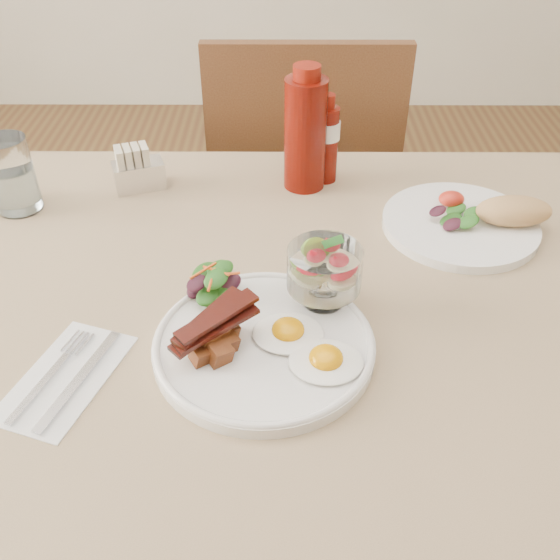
{
  "coord_description": "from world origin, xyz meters",
  "views": [
    {
      "loc": [
        -0.05,
        -0.68,
        1.31
      ],
      "look_at": [
        -0.05,
        -0.05,
        0.82
      ],
      "focal_mm": 40.0,
      "sensor_mm": 36.0,
      "label": 1
    }
  ],
  "objects_px": {
    "hot_sauce_bottle": "(327,140)",
    "chair_far": "(302,195)",
    "fruit_cup": "(324,269)",
    "ketchup_bottle": "(305,132)",
    "sugar_caddy": "(137,171)",
    "water_glass": "(13,179)",
    "main_plate": "(264,345)",
    "table": "(313,339)",
    "second_plate": "(473,220)"
  },
  "relations": [
    {
      "from": "main_plate",
      "to": "ketchup_bottle",
      "type": "height_order",
      "value": "ketchup_bottle"
    },
    {
      "from": "fruit_cup",
      "to": "ketchup_bottle",
      "type": "distance_m",
      "value": 0.35
    },
    {
      "from": "chair_far",
      "to": "table",
      "type": "bearing_deg",
      "value": -90.0
    },
    {
      "from": "ketchup_bottle",
      "to": "table",
      "type": "bearing_deg",
      "value": -88.46
    },
    {
      "from": "table",
      "to": "chair_far",
      "type": "distance_m",
      "value": 0.68
    },
    {
      "from": "chair_far",
      "to": "sugar_caddy",
      "type": "height_order",
      "value": "chair_far"
    },
    {
      "from": "fruit_cup",
      "to": "ketchup_bottle",
      "type": "relative_size",
      "value": 0.46
    },
    {
      "from": "hot_sauce_bottle",
      "to": "chair_far",
      "type": "bearing_deg",
      "value": 95.17
    },
    {
      "from": "main_plate",
      "to": "hot_sauce_bottle",
      "type": "distance_m",
      "value": 0.46
    },
    {
      "from": "hot_sauce_bottle",
      "to": "water_glass",
      "type": "height_order",
      "value": "hot_sauce_bottle"
    },
    {
      "from": "fruit_cup",
      "to": "ketchup_bottle",
      "type": "xyz_separation_m",
      "value": [
        -0.02,
        0.35,
        0.03
      ]
    },
    {
      "from": "sugar_caddy",
      "to": "table",
      "type": "bearing_deg",
      "value": -64.36
    },
    {
      "from": "main_plate",
      "to": "fruit_cup",
      "type": "distance_m",
      "value": 0.13
    },
    {
      "from": "ketchup_bottle",
      "to": "water_glass",
      "type": "bearing_deg",
      "value": -170.3
    },
    {
      "from": "chair_far",
      "to": "main_plate",
      "type": "distance_m",
      "value": 0.81
    },
    {
      "from": "table",
      "to": "hot_sauce_bottle",
      "type": "distance_m",
      "value": 0.37
    },
    {
      "from": "second_plate",
      "to": "fruit_cup",
      "type": "bearing_deg",
      "value": -140.99
    },
    {
      "from": "chair_far",
      "to": "main_plate",
      "type": "xyz_separation_m",
      "value": [
        -0.07,
        -0.78,
        0.24
      ]
    },
    {
      "from": "second_plate",
      "to": "sugar_caddy",
      "type": "xyz_separation_m",
      "value": [
        -0.56,
        0.13,
        0.02
      ]
    },
    {
      "from": "chair_far",
      "to": "second_plate",
      "type": "distance_m",
      "value": 0.61
    },
    {
      "from": "table",
      "to": "water_glass",
      "type": "bearing_deg",
      "value": 155.22
    },
    {
      "from": "ketchup_bottle",
      "to": "main_plate",
      "type": "bearing_deg",
      "value": -98.25
    },
    {
      "from": "water_glass",
      "to": "chair_far",
      "type": "bearing_deg",
      "value": 41.6
    },
    {
      "from": "table",
      "to": "water_glass",
      "type": "relative_size",
      "value": 10.5
    },
    {
      "from": "chair_far",
      "to": "fruit_cup",
      "type": "relative_size",
      "value": 9.35
    },
    {
      "from": "second_plate",
      "to": "sugar_caddy",
      "type": "relative_size",
      "value": 2.76
    },
    {
      "from": "fruit_cup",
      "to": "hot_sauce_bottle",
      "type": "relative_size",
      "value": 0.62
    },
    {
      "from": "chair_far",
      "to": "ketchup_bottle",
      "type": "xyz_separation_m",
      "value": [
        -0.01,
        -0.35,
        0.33
      ]
    },
    {
      "from": "ketchup_bottle",
      "to": "water_glass",
      "type": "relative_size",
      "value": 1.71
    },
    {
      "from": "fruit_cup",
      "to": "ketchup_bottle",
      "type": "height_order",
      "value": "ketchup_bottle"
    },
    {
      "from": "table",
      "to": "main_plate",
      "type": "height_order",
      "value": "main_plate"
    },
    {
      "from": "second_plate",
      "to": "chair_far",
      "type": "bearing_deg",
      "value": 117.62
    },
    {
      "from": "table",
      "to": "chair_far",
      "type": "bearing_deg",
      "value": 90.0
    },
    {
      "from": "main_plate",
      "to": "ketchup_bottle",
      "type": "xyz_separation_m",
      "value": [
        0.06,
        0.42,
        0.09
      ]
    },
    {
      "from": "table",
      "to": "main_plate",
      "type": "bearing_deg",
      "value": -121.54
    },
    {
      "from": "fruit_cup",
      "to": "water_glass",
      "type": "distance_m",
      "value": 0.56
    },
    {
      "from": "sugar_caddy",
      "to": "water_glass",
      "type": "xyz_separation_m",
      "value": [
        -0.19,
        -0.07,
        0.02
      ]
    },
    {
      "from": "water_glass",
      "to": "hot_sauce_bottle",
      "type": "bearing_deg",
      "value": 11.15
    },
    {
      "from": "main_plate",
      "to": "hot_sauce_bottle",
      "type": "height_order",
      "value": "hot_sauce_bottle"
    },
    {
      "from": "chair_far",
      "to": "fruit_cup",
      "type": "distance_m",
      "value": 0.76
    },
    {
      "from": "table",
      "to": "sugar_caddy",
      "type": "height_order",
      "value": "sugar_caddy"
    },
    {
      "from": "chair_far",
      "to": "second_plate",
      "type": "relative_size",
      "value": 3.43
    },
    {
      "from": "sugar_caddy",
      "to": "water_glass",
      "type": "bearing_deg",
      "value": -179.16
    },
    {
      "from": "main_plate",
      "to": "water_glass",
      "type": "bearing_deg",
      "value": 141.11
    },
    {
      "from": "hot_sauce_bottle",
      "to": "main_plate",
      "type": "bearing_deg",
      "value": -102.69
    },
    {
      "from": "hot_sauce_bottle",
      "to": "water_glass",
      "type": "xyz_separation_m",
      "value": [
        -0.52,
        -0.1,
        -0.02
      ]
    },
    {
      "from": "table",
      "to": "second_plate",
      "type": "bearing_deg",
      "value": 32.86
    },
    {
      "from": "table",
      "to": "water_glass",
      "type": "height_order",
      "value": "water_glass"
    },
    {
      "from": "chair_far",
      "to": "water_glass",
      "type": "distance_m",
      "value": 0.72
    },
    {
      "from": "main_plate",
      "to": "ketchup_bottle",
      "type": "bearing_deg",
      "value": 81.75
    }
  ]
}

